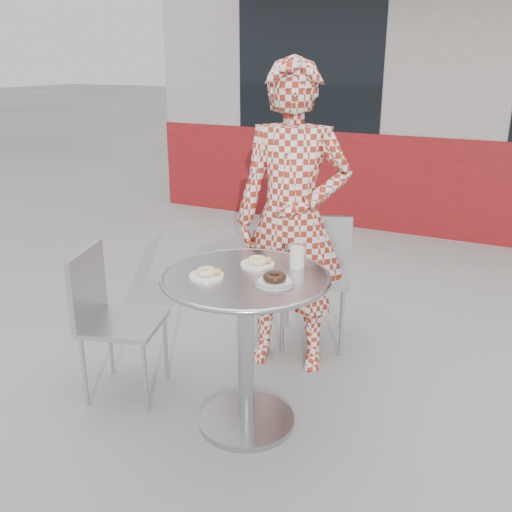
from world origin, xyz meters
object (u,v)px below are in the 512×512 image
at_px(plate_checker, 275,280).
at_px(plate_near, 207,273).
at_px(bistro_table, 246,314).
at_px(milk_cup, 297,256).
at_px(plate_far, 258,262).
at_px(seated_person, 292,220).
at_px(chair_far, 313,302).
at_px(chair_left, 124,351).

bearing_deg(plate_checker, plate_near, -167.52).
relative_size(bistro_table, milk_cup, 6.76).
relative_size(plate_near, plate_checker, 0.88).
height_order(plate_far, milk_cup, milk_cup).
height_order(seated_person, plate_near, seated_person).
bearing_deg(plate_checker, milk_cup, 88.53).
xyz_separation_m(chair_far, chair_left, (-0.69, -1.01, -0.02)).
relative_size(chair_left, seated_person, 0.46).
distance_m(seated_person, plate_checker, 0.75).
bearing_deg(seated_person, chair_left, -144.91).
xyz_separation_m(plate_far, plate_near, (-0.14, -0.24, -0.00)).
xyz_separation_m(chair_far, plate_checker, (0.19, -0.99, 0.53)).
distance_m(bistro_table, milk_cup, 0.36).
height_order(seated_person, plate_far, seated_person).
relative_size(bistro_table, plate_near, 5.05).
distance_m(chair_left, plate_near, 0.80).
relative_size(seated_person, plate_near, 11.10).
xyz_separation_m(bistro_table, chair_far, (-0.03, 0.96, -0.33)).
bearing_deg(chair_left, seated_person, -59.27).
bearing_deg(chair_left, plate_near, -112.62).
xyz_separation_m(seated_person, plate_checker, (0.23, -0.71, -0.07)).
relative_size(chair_left, plate_far, 5.00).
bearing_deg(plate_near, seated_person, 84.34).
relative_size(bistro_table, chair_far, 0.89).
bearing_deg(seated_person, plate_checker, -85.22).
distance_m(chair_left, plate_checker, 1.04).
height_order(bistro_table, plate_near, plate_near).
xyz_separation_m(chair_far, milk_cup, (0.20, -0.76, 0.57)).
bearing_deg(chair_far, plate_checker, 82.08).
xyz_separation_m(bistro_table, plate_checker, (0.16, -0.03, 0.21)).
bearing_deg(milk_cup, seated_person, 116.18).
distance_m(chair_far, plate_checker, 1.14).
bearing_deg(plate_far, seated_person, 96.36).
relative_size(chair_left, plate_near, 5.13).
bearing_deg(bistro_table, plate_far, 93.61).
bearing_deg(plate_near, plate_checker, 12.48).
bearing_deg(seated_person, milk_cup, -76.87).
bearing_deg(chair_left, milk_cup, -91.70).
distance_m(seated_person, plate_near, 0.78).
relative_size(bistro_table, plate_far, 4.92).
relative_size(seated_person, plate_checker, 9.75).
bearing_deg(seated_person, plate_far, -96.69).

